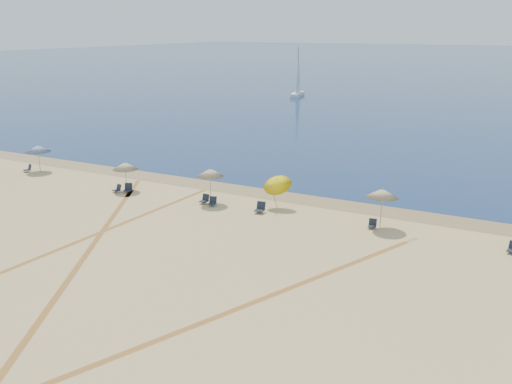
% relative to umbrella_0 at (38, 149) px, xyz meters
% --- Properties ---
extents(ground, '(160.00, 160.00, 0.00)m').
position_rel_umbrella_0_xyz_m(ground, '(21.82, -20.92, -2.00)').
color(ground, tan).
rests_on(ground, ground).
extents(ocean, '(500.00, 500.00, 0.00)m').
position_rel_umbrella_0_xyz_m(ocean, '(21.82, 204.08, -1.99)').
color(ocean, '#0C2151').
rests_on(ocean, ground).
extents(wet_sand, '(500.00, 500.00, 0.00)m').
position_rel_umbrella_0_xyz_m(wet_sand, '(21.82, 3.08, -1.99)').
color(wet_sand, olive).
rests_on(wet_sand, ground).
extents(umbrella_0, '(2.12, 2.12, 2.34)m').
position_rel_umbrella_0_xyz_m(umbrella_0, '(0.00, 0.00, 0.00)').
color(umbrella_0, gray).
rests_on(umbrella_0, ground).
extents(umbrella_1, '(1.92, 1.92, 2.26)m').
position_rel_umbrella_0_xyz_m(umbrella_1, '(10.64, -1.15, -0.08)').
color(umbrella_1, gray).
rests_on(umbrella_1, ground).
extents(umbrella_2, '(1.89, 1.89, 2.56)m').
position_rel_umbrella_0_xyz_m(umbrella_2, '(18.12, -0.85, 0.22)').
color(umbrella_2, gray).
rests_on(umbrella_2, ground).
extents(umbrella_3, '(1.97, 2.04, 2.56)m').
position_rel_umbrella_0_xyz_m(umbrella_3, '(22.82, 0.29, -0.18)').
color(umbrella_3, gray).
rests_on(umbrella_3, ground).
extents(umbrella_4, '(2.04, 2.07, 2.56)m').
position_rel_umbrella_0_xyz_m(umbrella_4, '(30.31, -0.27, 0.22)').
color(umbrella_4, gray).
rests_on(umbrella_4, ground).
extents(chair_0, '(0.73, 0.79, 0.65)m').
position_rel_umbrella_0_xyz_m(chair_0, '(-0.68, -0.69, -1.71)').
color(chair_0, black).
rests_on(chair_0, ground).
extents(chair_1, '(0.63, 0.69, 0.60)m').
position_rel_umbrella_0_xyz_m(chair_1, '(10.43, -1.94, -1.73)').
color(chair_1, black).
rests_on(chair_1, ground).
extents(chair_2, '(0.79, 0.84, 0.69)m').
position_rel_umbrella_0_xyz_m(chair_2, '(11.15, -1.58, -1.69)').
color(chair_2, black).
rests_on(chair_2, ground).
extents(chair_3, '(0.57, 0.66, 0.65)m').
position_rel_umbrella_0_xyz_m(chair_3, '(17.84, -1.22, -1.71)').
color(chair_3, black).
rests_on(chair_3, ground).
extents(chair_4, '(0.68, 0.74, 0.63)m').
position_rel_umbrella_0_xyz_m(chair_4, '(18.63, -1.43, -1.72)').
color(chair_4, black).
rests_on(chair_4, ground).
extents(chair_5, '(0.67, 0.77, 0.73)m').
position_rel_umbrella_0_xyz_m(chair_5, '(22.31, -1.23, -1.68)').
color(chair_5, black).
rests_on(chair_5, ground).
extents(chair_6, '(0.56, 0.63, 0.59)m').
position_rel_umbrella_0_xyz_m(chair_6, '(29.94, -0.72, -1.74)').
color(chair_6, black).
rests_on(chair_6, ground).
extents(sailboat_1, '(2.64, 6.04, 8.73)m').
position_rel_umbrella_0_xyz_m(sailboat_1, '(-1.94, 61.43, 0.65)').
color(sailboat_1, white).
rests_on(sailboat_1, ocean).
extents(tire_tracks, '(48.82, 42.32, 0.00)m').
position_rel_umbrella_0_xyz_m(tire_tracks, '(19.53, -11.94, -1.99)').
color(tire_tracks, tan).
rests_on(tire_tracks, ground).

